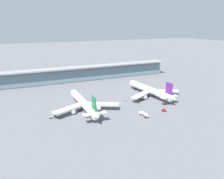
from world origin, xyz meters
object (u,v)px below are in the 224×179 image
service_truck_mid_apron_red (164,110)px  safety_cone_alpha (66,128)px  service_truck_near_nose_white (125,99)px  service_truck_by_tail_grey (53,117)px  service_truck_on_taxiway_grey (86,115)px  airliner_centre_stand (150,90)px  service_truck_under_wing_grey (141,97)px  service_truck_at_far_stand_white (144,114)px  airliner_left_stand (84,103)px

service_truck_mid_apron_red → safety_cone_alpha: service_truck_mid_apron_red is taller
service_truck_near_nose_white → service_truck_mid_apron_red: (13.29, -31.71, 0.00)m
service_truck_by_tail_grey → service_truck_on_taxiway_grey: size_ratio=0.98×
service_truck_mid_apron_red → service_truck_by_tail_grey: service_truck_by_tail_grey is taller
service_truck_by_tail_grey → safety_cone_alpha: (3.42, -18.70, -0.49)m
service_truck_mid_apron_red → service_truck_on_taxiway_grey: size_ratio=0.48×
airliner_centre_stand → service_truck_under_wing_grey: airliner_centre_stand is taller
airliner_centre_stand → service_truck_near_nose_white: (-24.01, -0.98, -4.22)m
service_truck_near_nose_white → service_truck_under_wing_grey: bearing=-10.7°
service_truck_on_taxiway_grey → service_truck_by_tail_grey: bearing=160.7°
service_truck_by_tail_grey → service_truck_at_far_stand_white: (53.61, -22.22, 0.90)m
service_truck_by_tail_grey → service_truck_at_far_stand_white: 58.04m
airliner_centre_stand → service_truck_under_wing_grey: (-11.00, -3.44, -3.39)m
safety_cone_alpha → service_truck_under_wing_grey: bearing=22.4°
service_truck_by_tail_grey → airliner_centre_stand: bearing=8.6°
service_truck_under_wing_grey → service_truck_on_taxiway_grey: 53.13m
safety_cone_alpha → service_truck_on_taxiway_grey: bearing=36.2°
service_truck_near_nose_white → safety_cone_alpha: size_ratio=4.38×
service_truck_near_nose_white → service_truck_by_tail_grey: size_ratio=0.45×
service_truck_under_wing_grey → service_truck_on_taxiway_grey: size_ratio=1.27×
airliner_left_stand → service_truck_mid_apron_red: (48.62, -24.90, -4.22)m
service_truck_on_taxiway_grey → safety_cone_alpha: size_ratio=9.90×
service_truck_near_nose_white → service_truck_mid_apron_red: 34.38m
service_truck_under_wing_grey → service_truck_mid_apron_red: size_ratio=2.66×
service_truck_by_tail_grey → safety_cone_alpha: service_truck_by_tail_grey is taller
service_truck_near_nose_white → service_truck_on_taxiway_grey: bearing=-154.2°
airliner_centre_stand → service_truck_at_far_stand_white: (-27.69, -34.57, -3.39)m
service_truck_near_nose_white → service_truck_on_taxiway_grey: service_truck_on_taxiway_grey is taller
airliner_left_stand → service_truck_under_wing_grey: bearing=5.1°
service_truck_on_taxiway_grey → safety_cone_alpha: service_truck_on_taxiway_grey is taller
service_truck_near_nose_white → service_truck_under_wing_grey: size_ratio=0.35×
airliner_centre_stand → service_truck_by_tail_grey: bearing=-171.4°
service_truck_on_taxiway_grey → service_truck_under_wing_grey: bearing=17.3°
airliner_left_stand → airliner_centre_stand: (59.34, 7.79, 0.00)m
service_truck_near_nose_white → safety_cone_alpha: bearing=-150.8°
service_truck_on_taxiway_grey → safety_cone_alpha: bearing=-143.8°
airliner_centre_stand → service_truck_near_nose_white: size_ratio=19.82×
service_truck_mid_apron_red → airliner_centre_stand: bearing=71.8°
service_truck_under_wing_grey → service_truck_mid_apron_red: 29.27m
service_truck_mid_apron_red → service_truck_at_far_stand_white: 17.10m
service_truck_near_nose_white → service_truck_at_far_stand_white: bearing=-96.3°
airliner_left_stand → service_truck_on_taxiway_grey: bearing=-101.8°
airliner_centre_stand → service_truck_mid_apron_red: 34.66m
airliner_centre_stand → service_truck_on_taxiway_grey: bearing=-162.7°
service_truck_mid_apron_red → service_truck_at_far_stand_white: bearing=-173.7°
service_truck_mid_apron_red → service_truck_on_taxiway_grey: (-51.00, 13.48, -0.07)m
airliner_centre_stand → service_truck_by_tail_grey: (-81.31, -12.36, -4.29)m
service_truck_near_nose_white → service_truck_on_taxiway_grey: size_ratio=0.44×
service_truck_at_far_stand_white → service_truck_by_tail_grey: bearing=157.5°
service_truck_under_wing_grey → service_truck_near_nose_white: bearing=169.3°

